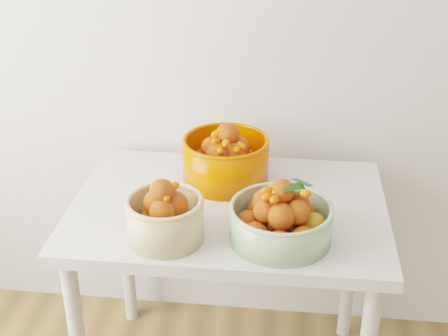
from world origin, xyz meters
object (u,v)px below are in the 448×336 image
Objects in this scene: bowl_cream at (165,217)px; bowl_green at (281,219)px; table at (229,229)px; bowl_orange at (226,159)px.

bowl_green is (0.33, 0.04, -0.01)m from bowl_cream.
table is 0.24m from bowl_orange.
bowl_cream is (-0.16, -0.22, 0.17)m from table.
bowl_orange is (-0.03, 0.15, 0.18)m from table.
bowl_orange reaches higher than table.
table is at bearing 133.13° from bowl_green.
bowl_orange reaches higher than bowl_cream.
table is 0.32m from bowl_cream.
bowl_orange is (-0.20, 0.33, 0.02)m from bowl_green.
bowl_cream is 0.33m from bowl_green.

